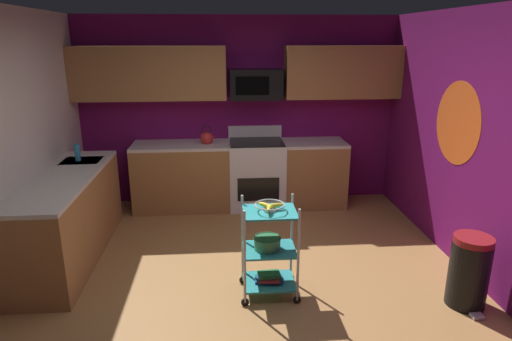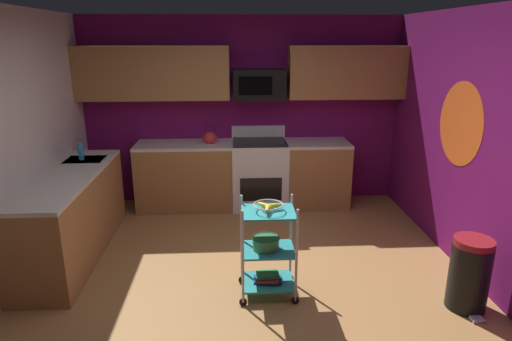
% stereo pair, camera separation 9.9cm
% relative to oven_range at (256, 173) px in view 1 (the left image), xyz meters
% --- Properties ---
extents(floor, '(4.40, 4.80, 0.04)m').
position_rel_oven_range_xyz_m(floor, '(-0.23, -2.10, -0.50)').
color(floor, '#A87542').
rests_on(floor, ground).
extents(wall_back, '(4.52, 0.06, 2.60)m').
position_rel_oven_range_xyz_m(wall_back, '(-0.23, 0.33, 0.82)').
color(wall_back, '#6B1156').
rests_on(wall_back, ground).
extents(wall_right, '(0.06, 4.80, 2.60)m').
position_rel_oven_range_xyz_m(wall_right, '(2.00, -2.10, 0.82)').
color(wall_right, '#6B1156').
rests_on(wall_right, ground).
extents(wall_flower_decal, '(0.00, 0.87, 0.87)m').
position_rel_oven_range_xyz_m(wall_flower_decal, '(1.97, -1.54, 0.97)').
color(wall_flower_decal, '#E5591E').
extents(counter_run, '(3.67, 2.73, 0.92)m').
position_rel_oven_range_xyz_m(counter_run, '(-1.04, -0.58, -0.01)').
color(counter_run, '#9E6B3D').
rests_on(counter_run, ground).
extents(oven_range, '(0.76, 0.65, 1.10)m').
position_rel_oven_range_xyz_m(oven_range, '(0.00, 0.00, 0.00)').
color(oven_range, white).
rests_on(oven_range, ground).
extents(upper_cabinets, '(4.40, 0.33, 0.70)m').
position_rel_oven_range_xyz_m(upper_cabinets, '(-0.28, 0.13, 1.37)').
color(upper_cabinets, '#9E6B3D').
extents(microwave, '(0.70, 0.39, 0.40)m').
position_rel_oven_range_xyz_m(microwave, '(-0.00, 0.10, 1.22)').
color(microwave, black).
extents(rolling_cart, '(0.54, 0.40, 0.91)m').
position_rel_oven_range_xyz_m(rolling_cart, '(-0.06, -2.27, -0.03)').
color(rolling_cart, silver).
rests_on(rolling_cart, ground).
extents(fruit_bowl, '(0.27, 0.27, 0.07)m').
position_rel_oven_range_xyz_m(fruit_bowl, '(-0.06, -2.27, 0.40)').
color(fruit_bowl, silver).
rests_on(fruit_bowl, rolling_cart).
extents(mixing_bowl_large, '(0.25, 0.25, 0.11)m').
position_rel_oven_range_xyz_m(mixing_bowl_large, '(-0.08, -2.27, 0.04)').
color(mixing_bowl_large, '#387F4C').
rests_on(mixing_bowl_large, rolling_cart).
extents(book_stack, '(0.27, 0.20, 0.08)m').
position_rel_oven_range_xyz_m(book_stack, '(-0.06, -2.27, -0.31)').
color(book_stack, '#1E4C8C').
rests_on(book_stack, rolling_cart).
extents(kettle, '(0.21, 0.18, 0.26)m').
position_rel_oven_range_xyz_m(kettle, '(-0.68, -0.00, 0.52)').
color(kettle, red).
rests_on(kettle, counter_run).
extents(dish_soap_bottle, '(0.06, 0.06, 0.20)m').
position_rel_oven_range_xyz_m(dish_soap_bottle, '(-2.16, -0.77, 0.54)').
color(dish_soap_bottle, '#2D8CBF').
rests_on(dish_soap_bottle, counter_run).
extents(trash_can, '(0.34, 0.42, 0.66)m').
position_rel_oven_range_xyz_m(trash_can, '(1.67, -2.59, -0.15)').
color(trash_can, black).
rests_on(trash_can, ground).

